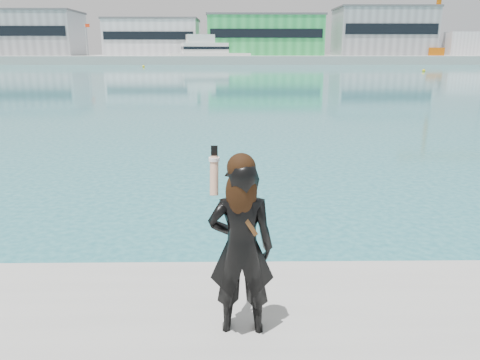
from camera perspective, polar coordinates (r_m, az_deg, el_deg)
The scene contains 13 objects.
far_quay at distance 133.91m, azimuth -0.63°, elevation 14.52°, with size 320.00×40.00×2.00m, color #9E9E99.
warehouse_grey_left at distance 142.76m, azimuth -24.26°, elevation 16.00°, with size 26.52×16.36×11.50m.
warehouse_white at distance 133.66m, azimuth -10.53°, elevation 16.74°, with size 24.48×15.35×9.50m.
warehouse_green at distance 132.21m, azimuth 2.99°, elevation 17.20°, with size 30.60×16.36×10.50m.
warehouse_grey_right at distance 138.05m, azimuth 16.99°, elevation 16.93°, with size 25.50×15.35×12.50m.
ancillary_shed at distance 144.16m, azimuth 25.77°, elevation 14.71°, with size 12.00×10.00×6.00m, color silver.
dock_crane at distance 137.39m, azimuth 23.57°, elevation 19.21°, with size 23.00×4.00×24.00m.
flagpole_left at distance 130.41m, azimuth -18.24°, elevation 16.19°, with size 1.28×0.16×8.00m.
flagpole_right at distance 126.96m, azimuth 9.85°, elevation 16.76°, with size 1.28×0.16×8.00m.
motor_yacht at distance 121.11m, azimuth -4.03°, elevation 15.16°, with size 20.73×10.05×9.33m.
buoy_near at distance 81.06m, azimuth 21.48°, elevation 12.19°, with size 0.50×0.50×0.50m, color yellow.
buoy_far at distance 99.25m, azimuth -11.67°, elevation 13.32°, with size 0.50×0.50×0.50m, color yellow.
woman at distance 3.87m, azimuth 0.13°, elevation -7.72°, with size 0.55×0.37×1.58m.
Camera 1 is at (-0.51, -3.89, 3.12)m, focal length 35.00 mm.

